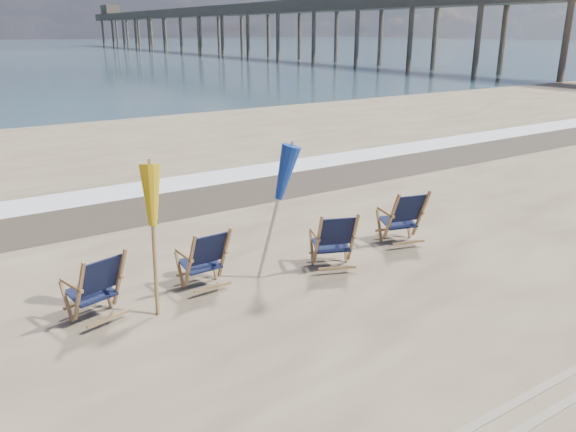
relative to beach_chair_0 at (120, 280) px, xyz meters
name	(u,v)px	position (x,y,z in m)	size (l,w,h in m)	color
surf_foam	(157,186)	(2.86, 6.24, -0.53)	(200.00, 1.40, 0.01)	silver
wet_sand_strip	(181,200)	(2.86, 4.74, -0.53)	(200.00, 2.60, 0.00)	#42362A
beach_chair_0	(120,280)	(0.00, 0.00, 0.00)	(0.68, 0.76, 1.06)	black
beach_chair_1	(225,255)	(1.64, 0.05, -0.01)	(0.66, 0.74, 1.03)	black
beach_chair_2	(353,240)	(3.69, -0.55, 0.00)	(0.68, 0.76, 1.06)	black
beach_chair_3	(421,216)	(5.49, -0.32, 0.02)	(0.70, 0.79, 1.10)	black
umbrella_yellow	(151,204)	(0.49, -0.08, 1.04)	(0.30, 0.30, 2.09)	#987044
umbrella_blue	(273,178)	(2.45, -0.07, 1.13)	(0.30, 0.30, 2.18)	#A5A5AD
fishing_pier	(238,23)	(40.86, 71.94, 4.12)	(4.40, 140.00, 9.30)	brown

